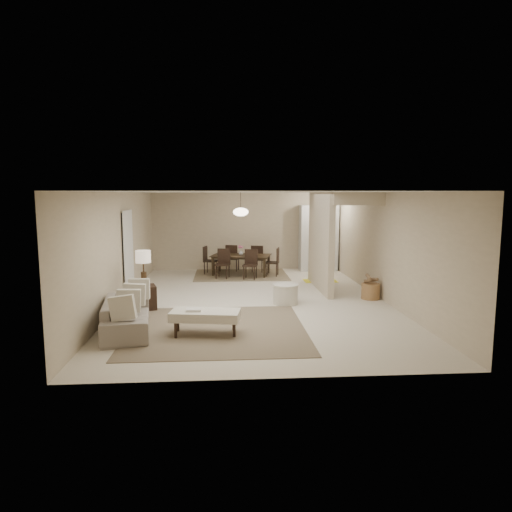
{
  "coord_description": "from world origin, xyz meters",
  "views": [
    {
      "loc": [
        -0.69,
        -10.31,
        2.46
      ],
      "look_at": [
        0.04,
        -0.01,
        1.05
      ],
      "focal_mm": 32.0,
      "sensor_mm": 36.0,
      "label": 1
    }
  ],
  "objects": [
    {
      "name": "dining_table",
      "position": [
        -0.18,
        3.4,
        0.31
      ],
      "size": [
        1.93,
        1.38,
        0.61
      ],
      "primitive_type": "imported",
      "rotation": [
        0.0,
        0.0,
        -0.26
      ],
      "color": "black",
      "rests_on": "dining_rug"
    },
    {
      "name": "flush_light",
      "position": [
        2.3,
        3.2,
        2.46
      ],
      "size": [
        0.44,
        0.44,
        0.05
      ],
      "primitive_type": "cylinder",
      "color": "white",
      "rests_on": "ceiling"
    },
    {
      "name": "round_pouf",
      "position": [
        0.68,
        -0.36,
        0.22
      ],
      "size": [
        0.57,
        0.57,
        0.45
      ],
      "primitive_type": "cylinder",
      "color": "beige",
      "rests_on": "floor"
    },
    {
      "name": "right_wall",
      "position": [
        3.0,
        0.0,
        1.25
      ],
      "size": [
        0.0,
        9.0,
        9.0
      ],
      "primitive_type": "plane",
      "rotation": [
        1.57,
        0.0,
        -1.57
      ],
      "color": "#B8A78B",
      "rests_on": "floor"
    },
    {
      "name": "doorway",
      "position": [
        -2.97,
        0.6,
        1.02
      ],
      "size": [
        0.04,
        0.9,
        2.04
      ],
      "primitive_type": "cube",
      "color": "black",
      "rests_on": "floor"
    },
    {
      "name": "ottoman_bench",
      "position": [
        -1.03,
        -2.49,
        0.35
      ],
      "size": [
        1.27,
        0.73,
        0.43
      ],
      "rotation": [
        0.0,
        0.0,
        -0.15
      ],
      "color": "beige",
      "rests_on": "living_rug"
    },
    {
      "name": "sofa",
      "position": [
        -2.45,
        -2.19,
        0.29
      ],
      "size": [
        2.07,
        1.07,
        0.58
      ],
      "primitive_type": "imported",
      "rotation": [
        0.0,
        0.0,
        1.73
      ],
      "color": "gray",
      "rests_on": "floor"
    },
    {
      "name": "back_wall",
      "position": [
        0.0,
        4.5,
        1.25
      ],
      "size": [
        6.0,
        0.0,
        6.0
      ],
      "primitive_type": "plane",
      "rotation": [
        1.57,
        0.0,
        0.0
      ],
      "color": "#B8A78B",
      "rests_on": "floor"
    },
    {
      "name": "dining_rug",
      "position": [
        -0.18,
        3.4,
        0.01
      ],
      "size": [
        2.8,
        2.1,
        0.01
      ],
      "primitive_type": "cube",
      "color": "#746648",
      "rests_on": "floor"
    },
    {
      "name": "left_wall",
      "position": [
        -3.0,
        0.0,
        1.25
      ],
      "size": [
        0.0,
        9.0,
        9.0
      ],
      "primitive_type": "plane",
      "rotation": [
        1.57,
        0.0,
        1.57
      ],
      "color": "#B8A78B",
      "rests_on": "floor"
    },
    {
      "name": "table_lamp",
      "position": [
        -2.4,
        -0.62,
        1.08
      ],
      "size": [
        0.32,
        0.32,
        0.76
      ],
      "color": "#44301D",
      "rests_on": "side_table"
    },
    {
      "name": "pendant_light",
      "position": [
        -0.18,
        3.4,
        1.92
      ],
      "size": [
        0.46,
        0.46,
        0.71
      ],
      "color": "#44301D",
      "rests_on": "ceiling"
    },
    {
      "name": "partition",
      "position": [
        1.8,
        1.25,
        1.25
      ],
      "size": [
        0.15,
        2.5,
        2.5
      ],
      "primitive_type": "cube",
      "color": "#B8A78B",
      "rests_on": "floor"
    },
    {
      "name": "wicker_basket",
      "position": [
        2.75,
        0.0,
        0.18
      ],
      "size": [
        0.51,
        0.51,
        0.37
      ],
      "primitive_type": "cylinder",
      "rotation": [
        0.0,
        0.0,
        -0.19
      ],
      "color": "brown",
      "rests_on": "floor"
    },
    {
      "name": "vase",
      "position": [
        -0.18,
        3.4,
        0.69
      ],
      "size": [
        0.16,
        0.16,
        0.15
      ],
      "primitive_type": "imported",
      "rotation": [
        0.0,
        0.0,
        0.11
      ],
      "color": "silver",
      "rests_on": "dining_table"
    },
    {
      "name": "dining_chairs",
      "position": [
        -0.18,
        3.4,
        0.43
      ],
      "size": [
        2.32,
        1.91,
        0.86
      ],
      "color": "black",
      "rests_on": "dining_rug"
    },
    {
      "name": "ceiling",
      "position": [
        0.0,
        0.0,
        2.5
      ],
      "size": [
        9.0,
        9.0,
        0.0
      ],
      "primitive_type": "plane",
      "rotation": [
        3.14,
        0.0,
        0.0
      ],
      "color": "white",
      "rests_on": "back_wall"
    },
    {
      "name": "floor",
      "position": [
        0.0,
        0.0,
        0.0
      ],
      "size": [
        9.0,
        9.0,
        0.0
      ],
      "primitive_type": "plane",
      "color": "beige",
      "rests_on": "ground"
    },
    {
      "name": "pantry_cabinet",
      "position": [
        2.35,
        4.15,
        1.05
      ],
      "size": [
        1.2,
        0.55,
        2.1
      ],
      "primitive_type": "cube",
      "color": "silver",
      "rests_on": "floor"
    },
    {
      "name": "side_table",
      "position": [
        -2.4,
        -0.62,
        0.26
      ],
      "size": [
        0.58,
        0.58,
        0.51
      ],
      "primitive_type": "cube",
      "rotation": [
        0.0,
        0.0,
        0.28
      ],
      "color": "black",
      "rests_on": "floor"
    },
    {
      "name": "living_rug",
      "position": [
        -0.83,
        -2.19,
        0.01
      ],
      "size": [
        3.2,
        3.2,
        0.01
      ],
      "primitive_type": "cube",
      "color": "brown",
      "rests_on": "floor"
    },
    {
      "name": "yellow_mat",
      "position": [
        2.03,
        2.29,
        0.01
      ],
      "size": [
        0.93,
        0.57,
        0.01
      ],
      "primitive_type": "cube",
      "rotation": [
        0.0,
        0.0,
        0.01
      ],
      "color": "yellow",
      "rests_on": "floor"
    }
  ]
}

